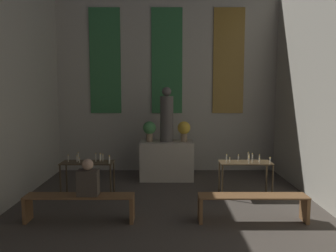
{
  "coord_description": "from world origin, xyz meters",
  "views": [
    {
      "loc": [
        0.03,
        2.59,
        2.31
      ],
      "look_at": [
        0.0,
        10.14,
        1.48
      ],
      "focal_mm": 35.0,
      "sensor_mm": 36.0,
      "label": 1
    }
  ],
  "objects_px": {
    "flower_vase_right": "(185,129)",
    "pew_back_left": "(81,202)",
    "candle_rack_right": "(247,167)",
    "pew_back_right": "(254,203)",
    "candle_rack_left": "(89,166)",
    "altar": "(168,160)",
    "statue": "(168,117)",
    "person_seated": "(90,180)",
    "flower_vase_left": "(151,129)"
  },
  "relations": [
    {
      "from": "flower_vase_left",
      "to": "pew_back_left",
      "type": "bearing_deg",
      "value": -111.23
    },
    {
      "from": "flower_vase_left",
      "to": "flower_vase_right",
      "type": "relative_size",
      "value": 1.0
    },
    {
      "from": "flower_vase_right",
      "to": "flower_vase_left",
      "type": "bearing_deg",
      "value": 180.0
    },
    {
      "from": "statue",
      "to": "candle_rack_right",
      "type": "relative_size",
      "value": 1.24
    },
    {
      "from": "flower_vase_right",
      "to": "pew_back_left",
      "type": "relative_size",
      "value": 0.27
    },
    {
      "from": "altar",
      "to": "pew_back_left",
      "type": "height_order",
      "value": "altar"
    },
    {
      "from": "flower_vase_right",
      "to": "pew_back_right",
      "type": "bearing_deg",
      "value": -68.77
    },
    {
      "from": "altar",
      "to": "statue",
      "type": "relative_size",
      "value": 0.97
    },
    {
      "from": "flower_vase_right",
      "to": "candle_rack_right",
      "type": "bearing_deg",
      "value": -46.53
    },
    {
      "from": "altar",
      "to": "pew_back_left",
      "type": "distance_m",
      "value": 3.18
    },
    {
      "from": "candle_rack_left",
      "to": "flower_vase_right",
      "type": "bearing_deg",
      "value": 32.01
    },
    {
      "from": "altar",
      "to": "person_seated",
      "type": "xyz_separation_m",
      "value": [
        -1.36,
        -2.78,
        0.26
      ]
    },
    {
      "from": "statue",
      "to": "candle_rack_left",
      "type": "height_order",
      "value": "statue"
    },
    {
      "from": "pew_back_left",
      "to": "candle_rack_right",
      "type": "bearing_deg",
      "value": 23.7
    },
    {
      "from": "statue",
      "to": "person_seated",
      "type": "height_order",
      "value": "statue"
    },
    {
      "from": "statue",
      "to": "person_seated",
      "type": "relative_size",
      "value": 2.16
    },
    {
      "from": "altar",
      "to": "statue",
      "type": "xyz_separation_m",
      "value": [
        0.0,
        -0.0,
        1.14
      ]
    },
    {
      "from": "altar",
      "to": "pew_back_left",
      "type": "xyz_separation_m",
      "value": [
        -1.52,
        -2.78,
        -0.15
      ]
    },
    {
      "from": "altar",
      "to": "pew_back_right",
      "type": "xyz_separation_m",
      "value": [
        1.52,
        -2.78,
        -0.15
      ]
    },
    {
      "from": "flower_vase_right",
      "to": "candle_rack_left",
      "type": "xyz_separation_m",
      "value": [
        -2.16,
        -1.35,
        -0.66
      ]
    },
    {
      "from": "pew_back_left",
      "to": "pew_back_right",
      "type": "height_order",
      "value": "same"
    },
    {
      "from": "statue",
      "to": "candle_rack_left",
      "type": "relative_size",
      "value": 1.24
    },
    {
      "from": "altar",
      "to": "pew_back_right",
      "type": "height_order",
      "value": "altar"
    },
    {
      "from": "candle_rack_left",
      "to": "person_seated",
      "type": "distance_m",
      "value": 1.48
    },
    {
      "from": "statue",
      "to": "candle_rack_left",
      "type": "xyz_separation_m",
      "value": [
        -1.72,
        -1.35,
        -0.98
      ]
    },
    {
      "from": "flower_vase_left",
      "to": "candle_rack_right",
      "type": "height_order",
      "value": "flower_vase_left"
    },
    {
      "from": "candle_rack_left",
      "to": "candle_rack_right",
      "type": "height_order",
      "value": "candle_rack_right"
    },
    {
      "from": "candle_rack_left",
      "to": "pew_back_right",
      "type": "height_order",
      "value": "candle_rack_left"
    },
    {
      "from": "statue",
      "to": "person_seated",
      "type": "distance_m",
      "value": 3.22
    },
    {
      "from": "altar",
      "to": "candle_rack_right",
      "type": "bearing_deg",
      "value": -38.09
    },
    {
      "from": "flower_vase_right",
      "to": "person_seated",
      "type": "relative_size",
      "value": 0.81
    },
    {
      "from": "altar",
      "to": "flower_vase_left",
      "type": "xyz_separation_m",
      "value": [
        -0.44,
        0.0,
        0.82
      ]
    },
    {
      "from": "flower_vase_left",
      "to": "person_seated",
      "type": "distance_m",
      "value": 2.98
    },
    {
      "from": "flower_vase_left",
      "to": "candle_rack_right",
      "type": "bearing_deg",
      "value": -31.95
    },
    {
      "from": "statue",
      "to": "flower_vase_right",
      "type": "xyz_separation_m",
      "value": [
        0.44,
        0.0,
        -0.32
      ]
    },
    {
      "from": "candle_rack_right",
      "to": "pew_back_left",
      "type": "xyz_separation_m",
      "value": [
        -3.25,
        -1.43,
        -0.31
      ]
    },
    {
      "from": "flower_vase_right",
      "to": "pew_back_right",
      "type": "relative_size",
      "value": 0.27
    },
    {
      "from": "altar",
      "to": "person_seated",
      "type": "height_order",
      "value": "person_seated"
    },
    {
      "from": "flower_vase_left",
      "to": "candle_rack_left",
      "type": "relative_size",
      "value": 0.46
    },
    {
      "from": "pew_back_left",
      "to": "person_seated",
      "type": "height_order",
      "value": "person_seated"
    },
    {
      "from": "flower_vase_right",
      "to": "candle_rack_left",
      "type": "distance_m",
      "value": 2.64
    },
    {
      "from": "flower_vase_right",
      "to": "pew_back_left",
      "type": "height_order",
      "value": "flower_vase_right"
    },
    {
      "from": "altar",
      "to": "statue",
      "type": "distance_m",
      "value": 1.14
    },
    {
      "from": "candle_rack_right",
      "to": "pew_back_left",
      "type": "distance_m",
      "value": 3.56
    },
    {
      "from": "candle_rack_right",
      "to": "person_seated",
      "type": "distance_m",
      "value": 3.41
    },
    {
      "from": "altar",
      "to": "pew_back_left",
      "type": "bearing_deg",
      "value": -118.72
    },
    {
      "from": "flower_vase_left",
      "to": "flower_vase_right",
      "type": "distance_m",
      "value": 0.89
    },
    {
      "from": "altar",
      "to": "statue",
      "type": "height_order",
      "value": "statue"
    },
    {
      "from": "flower_vase_left",
      "to": "candle_rack_left",
      "type": "xyz_separation_m",
      "value": [
        -1.28,
        -1.35,
        -0.66
      ]
    },
    {
      "from": "pew_back_right",
      "to": "person_seated",
      "type": "height_order",
      "value": "person_seated"
    }
  ]
}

